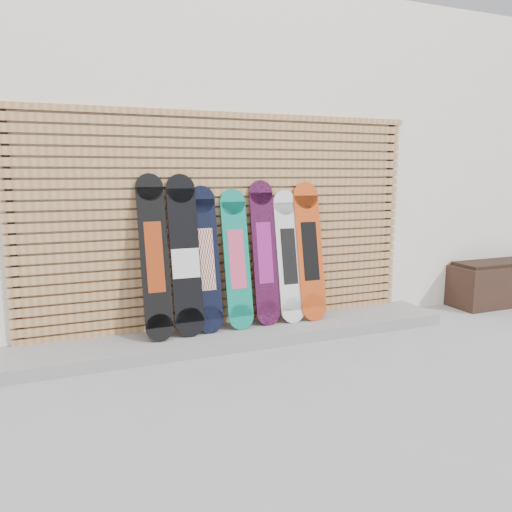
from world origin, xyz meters
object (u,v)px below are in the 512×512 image
at_px(snowboard_4, 264,253).
at_px(snowboard_1, 185,256).
at_px(snowboard_0, 154,257).
at_px(snowboard_5, 289,256).
at_px(snowboard_2, 206,259).
at_px(snowboard_3, 237,259).
at_px(snowboard_6, 310,251).
at_px(planter_box, 496,283).

bearing_deg(snowboard_4, snowboard_1, -177.83).
distance_m(snowboard_0, snowboard_5, 1.43).
bearing_deg(snowboard_4, snowboard_2, -178.79).
xyz_separation_m(snowboard_0, snowboard_1, (0.30, 0.01, -0.01)).
xyz_separation_m(snowboard_3, snowboard_4, (0.31, 0.02, 0.04)).
bearing_deg(snowboard_1, snowboard_5, 1.18).
distance_m(snowboard_1, snowboard_4, 0.85).
bearing_deg(snowboard_0, snowboard_6, 0.95).
xyz_separation_m(snowboard_3, snowboard_6, (0.84, -0.00, 0.03)).
height_order(snowboard_3, snowboard_6, snowboard_6).
bearing_deg(snowboard_3, snowboard_1, -178.19).
relative_size(snowboard_2, snowboard_4, 0.97).
distance_m(planter_box, snowboard_6, 2.78).
distance_m(snowboard_1, snowboard_6, 1.38).
bearing_deg(snowboard_6, snowboard_3, 179.89).
xyz_separation_m(snowboard_5, snowboard_6, (0.25, -0.01, 0.04)).
height_order(snowboard_0, snowboard_1, snowboard_0).
height_order(snowboard_0, snowboard_4, snowboard_0).
relative_size(snowboard_1, snowboard_3, 1.11).
bearing_deg(snowboard_4, snowboard_5, -1.88).
relative_size(snowboard_3, snowboard_5, 1.01).
relative_size(snowboard_0, snowboard_6, 1.06).
bearing_deg(planter_box, snowboard_2, 179.78).
bearing_deg(snowboard_1, snowboard_0, -177.63).
bearing_deg(snowboard_5, snowboard_4, 178.12).
relative_size(planter_box, snowboard_6, 0.85).
xyz_separation_m(planter_box, snowboard_3, (-3.56, 0.01, 0.55)).
relative_size(snowboard_1, snowboard_5, 1.12).
bearing_deg(planter_box, snowboard_6, 179.75).
bearing_deg(snowboard_1, snowboard_4, 2.17).
distance_m(snowboard_3, snowboard_4, 0.32).
bearing_deg(planter_box, snowboard_4, 179.49).
relative_size(planter_box, snowboard_2, 0.87).
relative_size(snowboard_4, snowboard_6, 1.02).
bearing_deg(snowboard_3, snowboard_6, -0.11).
xyz_separation_m(snowboard_4, snowboard_6, (0.52, -0.02, -0.01)).
distance_m(planter_box, snowboard_3, 3.60).
xyz_separation_m(snowboard_0, snowboard_6, (1.68, 0.03, -0.05)).
relative_size(snowboard_3, snowboard_6, 0.96).
bearing_deg(snowboard_2, planter_box, -0.22).
bearing_deg(snowboard_3, snowboard_5, 0.60).
distance_m(planter_box, snowboard_2, 3.93).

